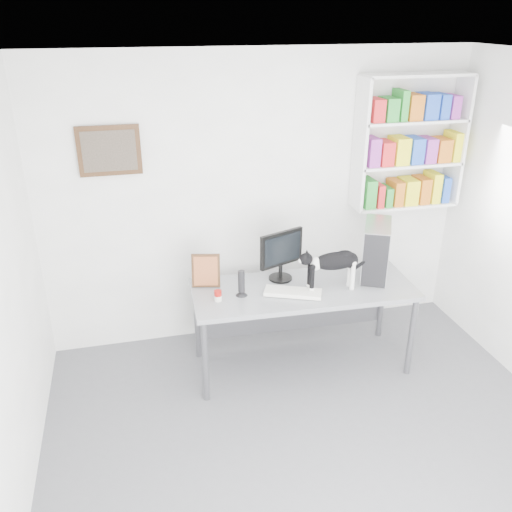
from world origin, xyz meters
name	(u,v)px	position (x,y,z in m)	size (l,w,h in m)	color
room	(340,303)	(0.00, 0.00, 1.35)	(4.01, 4.01, 2.70)	#595A5E
bookshelf	(410,143)	(1.40, 1.85, 1.85)	(1.03, 0.28, 1.24)	white
wall_art	(109,151)	(-1.30, 1.97, 1.90)	(0.52, 0.04, 0.42)	#432915
desk	(302,327)	(0.20, 1.25, 0.40)	(1.91, 0.74, 0.79)	gray
monitor	(281,255)	(0.05, 1.45, 1.03)	(0.43, 0.21, 0.46)	black
keyboard	(293,292)	(0.08, 1.15, 0.81)	(0.48, 0.18, 0.04)	white
pc_tower	(376,250)	(0.89, 1.32, 1.04)	(0.22, 0.49, 0.49)	#B4B4B9
speaker	(241,283)	(-0.34, 1.24, 0.91)	(0.10, 0.10, 0.23)	black
leaning_print	(206,270)	(-0.60, 1.48, 0.94)	(0.24, 0.10, 0.30)	#432915
soup_can	(218,296)	(-0.55, 1.19, 0.84)	(0.06, 0.06, 0.09)	#A2120D
cat	(333,271)	(0.43, 1.15, 0.97)	(0.58, 0.16, 0.36)	black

